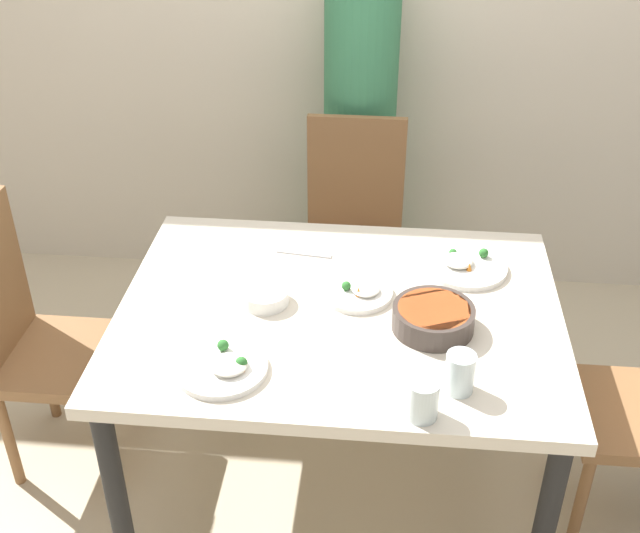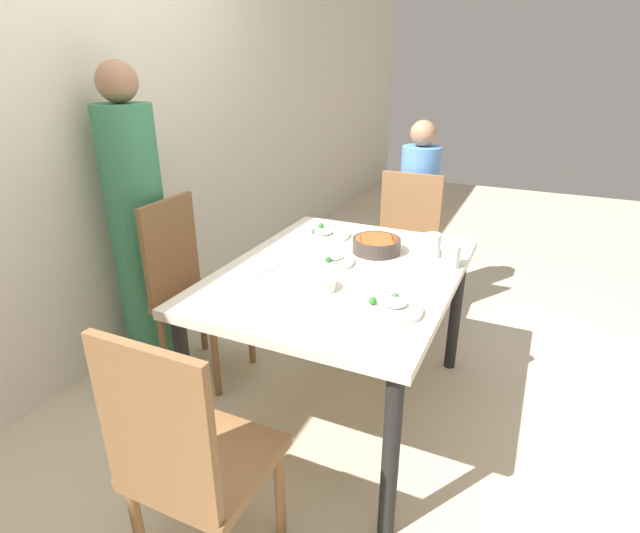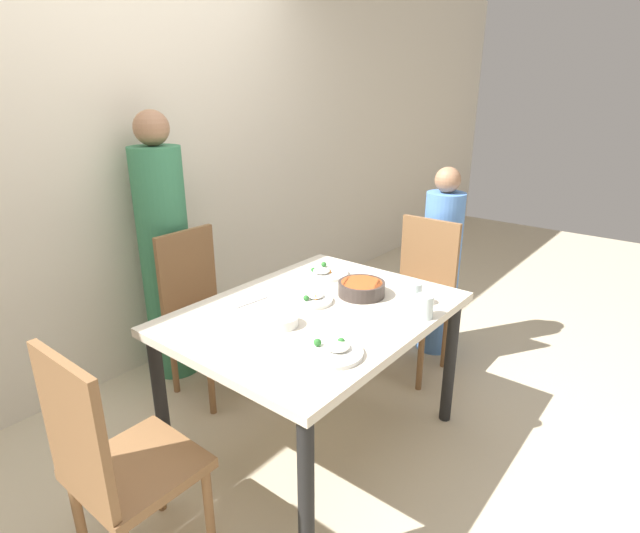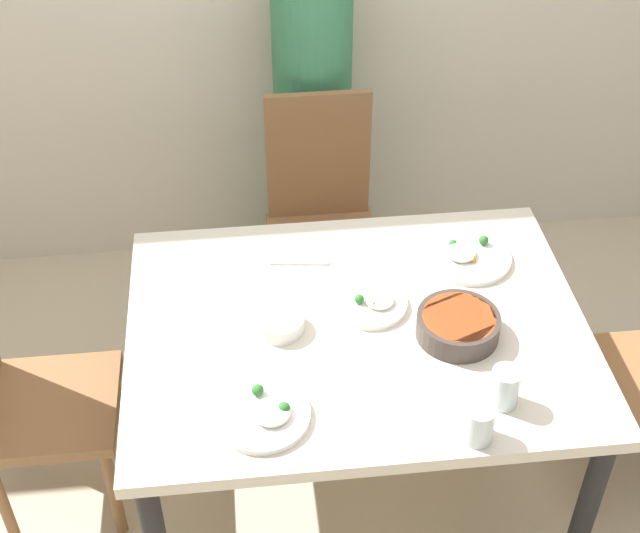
# 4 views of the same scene
# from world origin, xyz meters

# --- Properties ---
(ground_plane) EXTENTS (10.00, 10.00, 0.00)m
(ground_plane) POSITION_xyz_m (0.00, 0.00, 0.00)
(ground_plane) COLOR beige
(wall_back) EXTENTS (10.00, 0.06, 2.70)m
(wall_back) POSITION_xyz_m (0.00, 1.38, 1.35)
(wall_back) COLOR beige
(wall_back) RESTS_ON ground_plane
(dining_table) EXTENTS (1.28, 0.98, 0.74)m
(dining_table) POSITION_xyz_m (0.00, 0.00, 0.66)
(dining_table) COLOR beige
(dining_table) RESTS_ON ground_plane
(chair_adult_spot) EXTENTS (0.40, 0.40, 0.95)m
(chair_adult_spot) POSITION_xyz_m (-0.01, 0.83, 0.50)
(chair_adult_spot) COLOR brown
(chair_adult_spot) RESTS_ON ground_plane
(chair_child_spot) EXTENTS (0.40, 0.40, 0.95)m
(chair_child_spot) POSITION_xyz_m (0.99, -0.02, 0.50)
(chair_child_spot) COLOR brown
(chair_child_spot) RESTS_ON ground_plane
(chair_empty_left) EXTENTS (0.40, 0.40, 0.95)m
(chair_empty_left) POSITION_xyz_m (-0.99, 0.08, 0.50)
(chair_empty_left) COLOR brown
(chair_empty_left) RESTS_ON ground_plane
(person_adult) EXTENTS (0.29, 0.29, 1.59)m
(person_adult) POSITION_xyz_m (-0.01, 1.14, 0.74)
(person_adult) COLOR #387F56
(person_adult) RESTS_ON ground_plane
(person_child) EXTENTS (0.25, 0.25, 1.24)m
(person_child) POSITION_xyz_m (1.27, -0.02, 0.58)
(person_child) COLOR #5184D1
(person_child) RESTS_ON ground_plane
(bowl_curry) EXTENTS (0.23, 0.23, 0.07)m
(bowl_curry) POSITION_xyz_m (0.27, -0.07, 0.77)
(bowl_curry) COLOR #3D332D
(bowl_curry) RESTS_ON dining_table
(plate_rice_adult) EXTENTS (0.24, 0.24, 0.05)m
(plate_rice_adult) POSITION_xyz_m (-0.28, -0.31, 0.75)
(plate_rice_adult) COLOR white
(plate_rice_adult) RESTS_ON dining_table
(plate_rice_child) EXTENTS (0.26, 0.26, 0.05)m
(plate_rice_child) POSITION_xyz_m (0.37, 0.25, 0.75)
(plate_rice_child) COLOR white
(plate_rice_child) RESTS_ON dining_table
(plate_noodles) EXTENTS (0.21, 0.21, 0.05)m
(plate_noodles) POSITION_xyz_m (0.05, 0.07, 0.75)
(plate_noodles) COLOR white
(plate_noodles) RESTS_ON dining_table
(bowl_rice_small) EXTENTS (0.14, 0.14, 0.04)m
(bowl_rice_small) POSITION_xyz_m (-0.22, 0.01, 0.76)
(bowl_rice_small) COLOR white
(bowl_rice_small) RESTS_ON dining_table
(glass_water_tall) EXTENTS (0.08, 0.08, 0.11)m
(glass_water_tall) POSITION_xyz_m (0.33, -0.33, 0.79)
(glass_water_tall) COLOR silver
(glass_water_tall) RESTS_ON dining_table
(glass_water_short) EXTENTS (0.08, 0.08, 0.10)m
(glass_water_short) POSITION_xyz_m (0.23, -0.43, 0.79)
(glass_water_short) COLOR silver
(glass_water_short) RESTS_ON dining_table
(fork_steel) EXTENTS (0.18, 0.04, 0.01)m
(fork_steel) POSITION_xyz_m (-0.14, 0.29, 0.74)
(fork_steel) COLOR silver
(fork_steel) RESTS_ON dining_table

